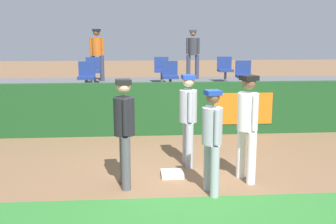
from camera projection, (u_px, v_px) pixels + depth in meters
The scene contains 16 objects.
ground_plane at pixel (184, 179), 7.45m from camera, with size 60.00×60.00×0.00m, color brown.
first_base at pixel (172, 174), 7.62m from camera, with size 0.40×0.40×0.08m, color white.
player_fielder_home at pixel (247, 121), 7.21m from camera, with size 0.45×0.60×1.87m.
player_runner_visitor at pixel (212, 135), 6.63m from camera, with size 0.38×0.47×1.70m.
player_coach_visitor at pixel (188, 114), 8.04m from camera, with size 0.36×0.50×1.79m.
player_umpire at pixel (124, 126), 6.93m from camera, with size 0.39×0.51×1.84m.
field_wall at pixel (170, 109), 10.56m from camera, with size 18.00×0.26×1.34m.
bleacher_platform at pixel (163, 100), 13.11m from camera, with size 18.00×4.80×0.93m, color #59595E.
seat_front_center at pixel (170, 74), 11.84m from camera, with size 0.44×0.44×0.84m.
seat_back_right at pixel (225, 68), 13.75m from camera, with size 0.48×0.44×0.84m.
seat_back_left at pixel (93, 69), 13.42m from camera, with size 0.46×0.44×0.84m.
seat_front_left at pixel (87, 75), 11.66m from camera, with size 0.46×0.44×0.84m.
seat_front_right at pixel (244, 74), 12.00m from camera, with size 0.45×0.44×0.84m.
seat_back_center at pixel (162, 68), 13.59m from camera, with size 0.47×0.44×0.84m.
spectator_hooded at pixel (97, 51), 13.99m from camera, with size 0.48×0.38×1.74m.
spectator_capped at pixel (193, 51), 14.61m from camera, with size 0.48×0.33×1.71m.
Camera 1 is at (-0.83, -7.04, 2.62)m, focal length 44.57 mm.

